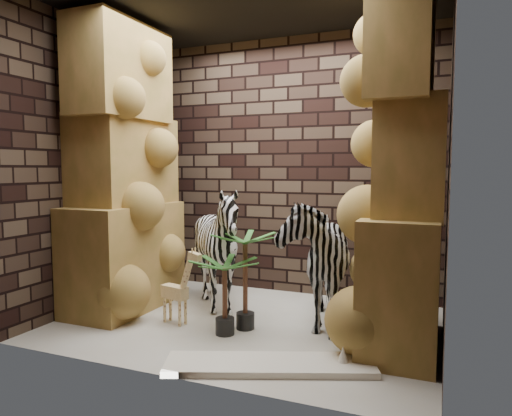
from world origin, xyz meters
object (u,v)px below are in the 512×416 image
at_px(zebra_right, 315,249).
at_px(giraffe_toy, 175,283).
at_px(zebra_left, 218,255).
at_px(palm_back, 225,296).
at_px(surfboard, 270,365).
at_px(palm_front, 245,280).

height_order(zebra_right, giraffe_toy, zebra_right).
bearing_deg(zebra_left, palm_back, -54.29).
bearing_deg(surfboard, zebra_left, 110.29).
bearing_deg(zebra_right, surfboard, -105.88).
relative_size(zebra_left, palm_back, 1.85).
height_order(zebra_right, palm_back, zebra_right).
bearing_deg(zebra_right, palm_front, -156.01).
bearing_deg(palm_front, giraffe_toy, -170.19).
xyz_separation_m(zebra_left, palm_back, (0.37, -0.61, -0.24)).
bearing_deg(giraffe_toy, surfboard, -13.41).
distance_m(zebra_right, zebra_left, 1.03).
bearing_deg(zebra_left, palm_front, -35.62).
bearing_deg(zebra_right, palm_back, -150.10).
distance_m(zebra_left, palm_front, 0.64).
bearing_deg(zebra_left, giraffe_toy, -107.05).
bearing_deg(palm_front, surfboard, -54.45).
bearing_deg(giraffe_toy, palm_front, 22.73).
bearing_deg(palm_back, surfboard, -39.24).
relative_size(zebra_left, palm_front, 1.42).
height_order(palm_front, palm_back, palm_front).
bearing_deg(giraffe_toy, zebra_right, 36.71).
xyz_separation_m(zebra_right, giraffe_toy, (-1.23, -0.54, -0.33)).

